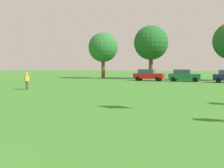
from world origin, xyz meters
name	(u,v)px	position (x,y,z in m)	size (l,w,h in m)	color
ground_plane	(158,85)	(0.00, 30.00, 0.00)	(160.00, 160.00, 0.00)	#387528
bystander_near_trees	(27,79)	(-9.88, 18.78, 0.95)	(0.45, 0.72, 1.60)	#3F3833
parked_car_red_0	(148,75)	(-2.93, 37.42, 0.86)	(4.30, 2.02, 1.68)	red
parked_car_green_1	(184,75)	(2.16, 37.57, 0.86)	(4.30, 2.02, 1.68)	#196B38
tree_far_left	(103,48)	(-11.93, 41.65, 5.31)	(5.05, 5.05, 7.86)	brown
tree_center	(151,43)	(-3.84, 42.79, 5.94)	(5.65, 5.65, 8.80)	brown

